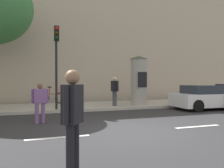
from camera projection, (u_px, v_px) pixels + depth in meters
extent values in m
plane|color=#2B2B2D|center=(135.00, 132.00, 7.21)|extent=(80.00, 80.00, 0.00)
cube|color=#B2ADA3|center=(87.00, 106.00, 13.83)|extent=(36.00, 4.00, 0.15)
cube|color=silver|center=(58.00, 137.00, 6.43)|extent=(1.80, 0.16, 0.01)
cube|color=silver|center=(198.00, 126.00, 7.98)|extent=(1.80, 0.16, 0.01)
cube|color=#B7A893|center=(74.00, 40.00, 18.49)|extent=(36.00, 5.00, 9.89)
cylinder|color=black|center=(56.00, 75.00, 11.61)|extent=(0.12, 0.12, 3.46)
cube|color=black|center=(56.00, 34.00, 11.41)|extent=(0.24, 0.24, 0.75)
sphere|color=red|center=(57.00, 28.00, 11.28)|extent=(0.16, 0.16, 0.16)
sphere|color=#3C2906|center=(57.00, 33.00, 11.29)|extent=(0.16, 0.16, 0.16)
sphere|color=#07330F|center=(57.00, 38.00, 11.29)|extent=(0.16, 0.16, 0.16)
cylinder|color=#9E9B93|center=(139.00, 82.00, 13.74)|extent=(0.97, 0.97, 2.78)
cone|color=#334C33|center=(139.00, 57.00, 13.72)|extent=(1.07, 1.07, 0.20)
cube|color=black|center=(142.00, 80.00, 13.27)|extent=(0.58, 0.02, 0.90)
cylinder|color=black|center=(75.00, 149.00, 3.88)|extent=(0.14, 0.14, 0.91)
cylinder|color=black|center=(70.00, 152.00, 3.69)|extent=(0.14, 0.14, 0.91)
cube|color=black|center=(73.00, 104.00, 3.77)|extent=(0.41, 0.45, 0.64)
cylinder|color=black|center=(78.00, 102.00, 4.00)|extent=(0.09, 0.09, 0.61)
cylinder|color=black|center=(66.00, 105.00, 3.54)|extent=(0.09, 0.09, 0.61)
sphere|color=#8C664C|center=(72.00, 77.00, 3.76)|extent=(0.25, 0.25, 0.25)
cylinder|color=#724C84|center=(43.00, 113.00, 8.64)|extent=(0.14, 0.14, 0.77)
cylinder|color=#724C84|center=(37.00, 113.00, 8.53)|extent=(0.14, 0.14, 0.77)
cube|color=#724C84|center=(40.00, 96.00, 8.58)|extent=(0.50, 0.31, 0.54)
cylinder|color=#724C84|center=(47.00, 96.00, 8.70)|extent=(0.09, 0.09, 0.52)
cylinder|color=#724C84|center=(32.00, 96.00, 8.45)|extent=(0.09, 0.09, 0.52)
sphere|color=brown|center=(40.00, 86.00, 8.57)|extent=(0.21, 0.21, 0.21)
cube|color=#1E5938|center=(39.00, 96.00, 8.74)|extent=(0.30, 0.20, 0.36)
cylinder|color=#4C4C51|center=(114.00, 98.00, 13.25)|extent=(0.14, 0.14, 0.85)
cylinder|color=#4C4C51|center=(116.00, 99.00, 13.03)|extent=(0.14, 0.14, 0.85)
cube|color=black|center=(115.00, 86.00, 13.13)|extent=(0.32, 0.53, 0.60)
cylinder|color=black|center=(112.00, 86.00, 13.38)|extent=(0.09, 0.09, 0.57)
cylinder|color=black|center=(117.00, 86.00, 12.87)|extent=(0.09, 0.09, 0.57)
sphere|color=beige|center=(115.00, 79.00, 13.12)|extent=(0.23, 0.23, 0.23)
cylinder|color=black|center=(142.00, 96.00, 15.41)|extent=(0.14, 0.14, 0.80)
cylinder|color=black|center=(142.00, 97.00, 15.18)|extent=(0.14, 0.14, 0.80)
cube|color=#B78C33|center=(142.00, 86.00, 15.28)|extent=(0.34, 0.51, 0.56)
cylinder|color=#B78C33|center=(141.00, 86.00, 15.56)|extent=(0.09, 0.09, 0.54)
cylinder|color=#B78C33|center=(143.00, 87.00, 15.01)|extent=(0.09, 0.09, 0.54)
sphere|color=#8C664C|center=(142.00, 81.00, 15.28)|extent=(0.22, 0.22, 0.22)
cube|color=#724C84|center=(145.00, 87.00, 15.30)|extent=(0.22, 0.31, 0.36)
cylinder|color=navy|center=(73.00, 98.00, 13.79)|extent=(0.14, 0.14, 0.78)
cylinder|color=navy|center=(72.00, 99.00, 13.60)|extent=(0.14, 0.14, 0.78)
cube|color=black|center=(72.00, 87.00, 13.69)|extent=(0.36, 0.45, 0.56)
cylinder|color=black|center=(73.00, 87.00, 13.92)|extent=(0.09, 0.09, 0.53)
cylinder|color=black|center=(72.00, 87.00, 13.45)|extent=(0.09, 0.09, 0.53)
sphere|color=tan|center=(72.00, 81.00, 13.68)|extent=(0.21, 0.21, 0.21)
torus|color=black|center=(44.00, 98.00, 14.34)|extent=(0.72, 0.18, 0.72)
torus|color=black|center=(61.00, 98.00, 14.51)|extent=(0.72, 0.18, 0.72)
cylinder|color=maroon|center=(52.00, 94.00, 14.43)|extent=(0.94, 0.20, 0.04)
cylinder|color=maroon|center=(50.00, 91.00, 14.40)|extent=(0.04, 0.04, 0.45)
cylinder|color=maroon|center=(59.00, 91.00, 14.49)|extent=(0.04, 0.04, 0.50)
cube|color=black|center=(50.00, 87.00, 14.39)|extent=(0.25, 0.14, 0.06)
cube|color=silver|center=(209.00, 100.00, 12.92)|extent=(4.17, 1.91, 0.71)
cube|color=#262D38|center=(206.00, 89.00, 12.85)|extent=(2.35, 1.70, 0.47)
cylinder|color=black|center=(198.00, 106.00, 11.64)|extent=(0.64, 0.23, 0.64)
cylinder|color=black|center=(178.00, 103.00, 13.31)|extent=(0.64, 0.23, 0.64)
cylinder|color=black|center=(218.00, 101.00, 14.21)|extent=(0.64, 0.23, 0.64)
cylinder|color=black|center=(213.00, 102.00, 13.68)|extent=(0.65, 0.24, 0.64)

